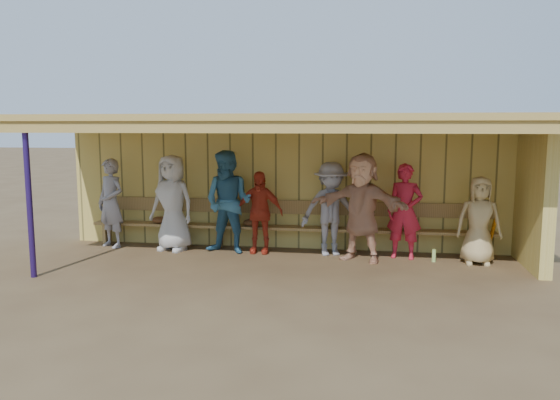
{
  "coord_description": "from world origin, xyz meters",
  "views": [
    {
      "loc": [
        1.47,
        -8.94,
        2.33
      ],
      "look_at": [
        0.0,
        0.35,
        1.05
      ],
      "focal_mm": 35.0,
      "sensor_mm": 36.0,
      "label": 1
    }
  ],
  "objects_px": {
    "player_b": "(172,203)",
    "player_d": "(259,212)",
    "player_c": "(228,202)",
    "player_h": "(479,221)",
    "player_f": "(361,207)",
    "player_e": "(331,209)",
    "bench": "(286,222)",
    "player_a": "(111,203)",
    "player_g": "(405,211)"
  },
  "relations": [
    {
      "from": "player_a",
      "to": "player_d",
      "type": "distance_m",
      "value": 2.91
    },
    {
      "from": "player_h",
      "to": "bench",
      "type": "xyz_separation_m",
      "value": [
        -3.37,
        0.6,
        -0.22
      ]
    },
    {
      "from": "player_c",
      "to": "player_a",
      "type": "bearing_deg",
      "value": -172.2
    },
    {
      "from": "player_b",
      "to": "player_h",
      "type": "xyz_separation_m",
      "value": [
        5.47,
        -0.21,
        -0.15
      ]
    },
    {
      "from": "player_c",
      "to": "player_g",
      "type": "xyz_separation_m",
      "value": [
        3.17,
        0.08,
        -0.1
      ]
    },
    {
      "from": "player_e",
      "to": "bench",
      "type": "distance_m",
      "value": 0.96
    },
    {
      "from": "player_d",
      "to": "bench",
      "type": "relative_size",
      "value": 0.2
    },
    {
      "from": "player_d",
      "to": "player_a",
      "type": "bearing_deg",
      "value": -179.26
    },
    {
      "from": "player_b",
      "to": "player_c",
      "type": "xyz_separation_m",
      "value": [
        1.09,
        -0.05,
        0.04
      ]
    },
    {
      "from": "player_b",
      "to": "player_d",
      "type": "height_order",
      "value": "player_b"
    },
    {
      "from": "player_e",
      "to": "bench",
      "type": "bearing_deg",
      "value": 142.08
    },
    {
      "from": "player_f",
      "to": "player_d",
      "type": "bearing_deg",
      "value": -168.49
    },
    {
      "from": "player_c",
      "to": "player_g",
      "type": "relative_size",
      "value": 1.12
    },
    {
      "from": "bench",
      "to": "player_a",
      "type": "bearing_deg",
      "value": -174.82
    },
    {
      "from": "player_h",
      "to": "bench",
      "type": "bearing_deg",
      "value": 172.18
    },
    {
      "from": "player_a",
      "to": "player_c",
      "type": "relative_size",
      "value": 0.91
    },
    {
      "from": "player_f",
      "to": "bench",
      "type": "xyz_separation_m",
      "value": [
        -1.41,
        0.64,
        -0.41
      ]
    },
    {
      "from": "player_g",
      "to": "player_b",
      "type": "bearing_deg",
      "value": -167.87
    },
    {
      "from": "player_g",
      "to": "player_h",
      "type": "xyz_separation_m",
      "value": [
        1.21,
        -0.25,
        -0.09
      ]
    },
    {
      "from": "player_g",
      "to": "bench",
      "type": "xyz_separation_m",
      "value": [
        -2.16,
        0.36,
        -0.31
      ]
    },
    {
      "from": "player_h",
      "to": "bench",
      "type": "relative_size",
      "value": 0.2
    },
    {
      "from": "player_d",
      "to": "bench",
      "type": "xyz_separation_m",
      "value": [
        0.46,
        0.34,
        -0.23
      ]
    },
    {
      "from": "player_a",
      "to": "bench",
      "type": "relative_size",
      "value": 0.23
    },
    {
      "from": "player_g",
      "to": "bench",
      "type": "bearing_deg",
      "value": -177.73
    },
    {
      "from": "player_b",
      "to": "player_e",
      "type": "bearing_deg",
      "value": 15.62
    },
    {
      "from": "player_c",
      "to": "player_f",
      "type": "bearing_deg",
      "value": 6.14
    },
    {
      "from": "player_b",
      "to": "player_e",
      "type": "relative_size",
      "value": 1.07
    },
    {
      "from": "player_g",
      "to": "player_h",
      "type": "distance_m",
      "value": 1.24
    },
    {
      "from": "player_d",
      "to": "bench",
      "type": "distance_m",
      "value": 0.62
    },
    {
      "from": "player_b",
      "to": "player_h",
      "type": "distance_m",
      "value": 5.48
    },
    {
      "from": "player_b",
      "to": "player_d",
      "type": "relative_size",
      "value": 1.19
    },
    {
      "from": "player_h",
      "to": "player_b",
      "type": "bearing_deg",
      "value": -179.88
    },
    {
      "from": "player_d",
      "to": "player_h",
      "type": "relative_size",
      "value": 1.01
    },
    {
      "from": "player_f",
      "to": "bench",
      "type": "relative_size",
      "value": 0.25
    },
    {
      "from": "player_f",
      "to": "player_a",
      "type": "bearing_deg",
      "value": -163.32
    },
    {
      "from": "player_d",
      "to": "player_h",
      "type": "bearing_deg",
      "value": -2.45
    },
    {
      "from": "player_a",
      "to": "player_f",
      "type": "relative_size",
      "value": 0.91
    },
    {
      "from": "player_g",
      "to": "player_f",
      "type": "bearing_deg",
      "value": -147.36
    },
    {
      "from": "player_d",
      "to": "player_f",
      "type": "bearing_deg",
      "value": -7.78
    },
    {
      "from": "player_a",
      "to": "player_b",
      "type": "distance_m",
      "value": 1.27
    },
    {
      "from": "player_a",
      "to": "bench",
      "type": "xyz_separation_m",
      "value": [
        3.37,
        0.31,
        -0.33
      ]
    },
    {
      "from": "player_b",
      "to": "player_f",
      "type": "bearing_deg",
      "value": 9.81
    },
    {
      "from": "player_c",
      "to": "player_g",
      "type": "distance_m",
      "value": 3.17
    },
    {
      "from": "player_c",
      "to": "player_h",
      "type": "bearing_deg",
      "value": 8.88
    },
    {
      "from": "player_g",
      "to": "player_h",
      "type": "relative_size",
      "value": 1.12
    },
    {
      "from": "player_b",
      "to": "player_a",
      "type": "bearing_deg",
      "value": -169.97
    },
    {
      "from": "player_a",
      "to": "player_e",
      "type": "bearing_deg",
      "value": 24.79
    },
    {
      "from": "player_e",
      "to": "player_d",
      "type": "bearing_deg",
      "value": 163.31
    },
    {
      "from": "player_c",
      "to": "bench",
      "type": "bearing_deg",
      "value": 34.54
    },
    {
      "from": "player_f",
      "to": "player_g",
      "type": "height_order",
      "value": "player_f"
    }
  ]
}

